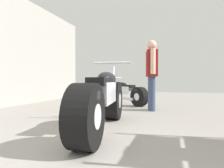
% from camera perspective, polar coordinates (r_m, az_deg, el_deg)
% --- Properties ---
extents(ground_plane, '(16.36, 16.36, 0.00)m').
position_cam_1_polar(ground_plane, '(4.13, 3.44, -8.81)').
color(ground_plane, gray).
extents(garage_partition_left, '(0.08, 7.50, 3.15)m').
position_cam_1_polar(garage_partition_left, '(5.85, -29.44, 9.45)').
color(garage_partition_left, '#A3A099').
rests_on(garage_partition_left, ground_plane).
extents(motorcycle_maroon_cruiser, '(0.68, 2.24, 1.04)m').
position_cam_1_polar(motorcycle_maroon_cruiser, '(2.67, -2.97, -4.95)').
color(motorcycle_maroon_cruiser, black).
rests_on(motorcycle_maroon_cruiser, ground_plane).
extents(motorcycle_black_naked, '(1.50, 1.22, 0.81)m').
position_cam_1_polar(motorcycle_black_naked, '(5.68, 4.27, -2.74)').
color(motorcycle_black_naked, black).
rests_on(motorcycle_black_naked, ground_plane).
extents(mechanic_in_blue, '(0.33, 0.67, 1.66)m').
position_cam_1_polar(mechanic_in_blue, '(4.59, 11.82, 3.92)').
color(mechanic_in_blue, '#384766').
rests_on(mechanic_in_blue, ground_plane).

